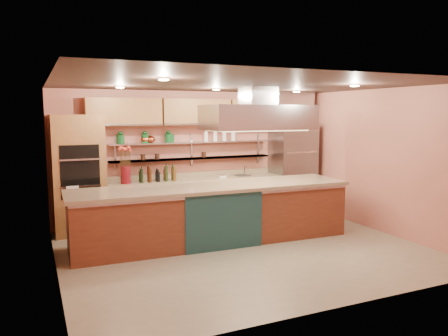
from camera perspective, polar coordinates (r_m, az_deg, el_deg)
name	(u,v)px	position (r m, az deg, el deg)	size (l,w,h in m)	color
floor	(244,250)	(7.65, 2.57, -10.63)	(6.00, 5.00, 0.02)	gray
ceiling	(245,84)	(7.30, 2.69, 10.89)	(6.00, 5.00, 0.02)	black
wall_back	(193,156)	(9.63, -4.04, 1.63)	(6.00, 0.04, 2.80)	#C16F5B
wall_front	(340,193)	(5.25, 14.94, -3.24)	(6.00, 0.04, 2.80)	#C16F5B
wall_left	(53,180)	(6.58, -21.44, -1.42)	(0.04, 5.00, 2.80)	#C16F5B
wall_right	(381,161)	(9.08, 19.82, 0.89)	(0.04, 5.00, 2.80)	#C16F5B
oven_stack	(79,175)	(8.81, -18.45, -0.88)	(0.95, 0.64, 2.30)	olive
refrigerator	(293,168)	(10.39, 8.95, 0.03)	(0.95, 0.72, 2.10)	slate
back_counter	(196,200)	(9.47, -3.65, -4.18)	(3.84, 0.64, 0.93)	tan
wall_shelf_lower	(193,158)	(9.49, -4.05, 1.25)	(3.60, 0.26, 0.03)	#ACADB3
wall_shelf_upper	(193,142)	(9.46, -4.07, 3.36)	(3.60, 0.26, 0.03)	#ACADB3
upper_cabinets	(196,112)	(9.41, -3.71, 7.30)	(4.60, 0.36, 0.55)	olive
range_hood	(258,117)	(8.13, 4.44, 6.61)	(2.00, 1.00, 0.45)	#ACADB3
ceiling_downlights	(239,87)	(7.47, 1.99, 10.57)	(4.00, 2.80, 0.02)	#FFE5A5
island	(213,214)	(7.95, -1.43, -5.97)	(4.98, 1.08, 1.04)	brown
flower_vase	(126,175)	(8.91, -12.73, -0.89)	(0.20, 0.20, 0.35)	#5E0E15
oil_bottle_cluster	(158,175)	(9.06, -8.66, -0.95)	(0.81, 0.23, 0.26)	black
kitchen_scale	(222,176)	(9.56, -0.23, -0.99)	(0.14, 0.11, 0.08)	white
bar_faucet	(244,171)	(9.89, 2.66, -0.36)	(0.03, 0.03, 0.21)	white
copper_kettle	(151,139)	(9.18, -9.58, 3.72)	(0.18, 0.18, 0.15)	#B44B29
green_canister	(171,138)	(9.30, -6.95, 3.87)	(0.14, 0.14, 0.17)	#0E451C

